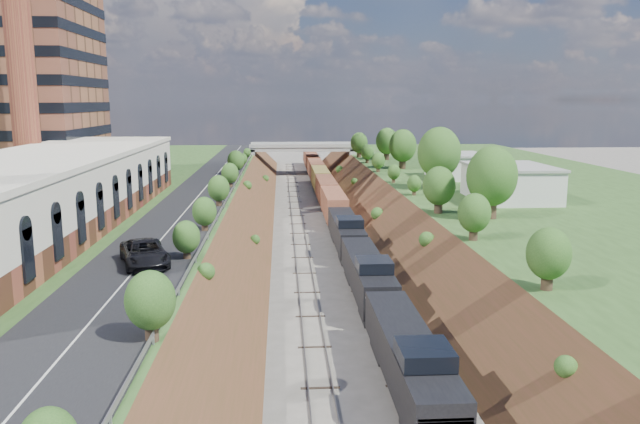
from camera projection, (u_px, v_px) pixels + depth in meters
platform_left at (69, 213)px, 82.43m from camera, size 44.00×180.00×5.00m
platform_right at (554, 208)px, 86.47m from camera, size 44.00×180.00×5.00m
embankment_left at (236, 229)px, 84.22m from camera, size 10.00×180.00×10.00m
embankment_right at (397, 227)px, 85.57m from camera, size 10.00×180.00×10.00m
rail_left_track at (298, 228)px, 84.72m from camera, size 1.58×180.00×0.18m
rail_right_track at (336, 227)px, 85.04m from camera, size 1.58×180.00×0.18m
road at (201, 193)px, 83.05m from camera, size 8.00×180.00×0.10m
guardrail at (232, 189)px, 83.02m from camera, size 0.10×171.00×0.70m
commercial_building at (41, 192)px, 60.06m from camera, size 14.30×62.30×7.00m
smokestack at (18, 34)px, 74.33m from camera, size 3.20×3.20×40.00m
overpass at (302, 154)px, 144.92m from camera, size 24.50×8.30×7.40m
white_building_near at (510, 184)px, 77.24m from camera, size 9.00×12.00×4.00m
white_building_far at (457, 167)px, 98.85m from camera, size 8.00×10.00×3.60m
tree_right_large at (492, 177)px, 64.63m from camera, size 5.25×5.25×7.61m
tree_left_crest at (182, 248)px, 43.63m from camera, size 2.45×2.45×3.55m
freight_train at (327, 191)px, 102.92m from camera, size 2.85×145.59×4.55m
suv at (145, 253)px, 46.33m from camera, size 5.11×7.32×1.86m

